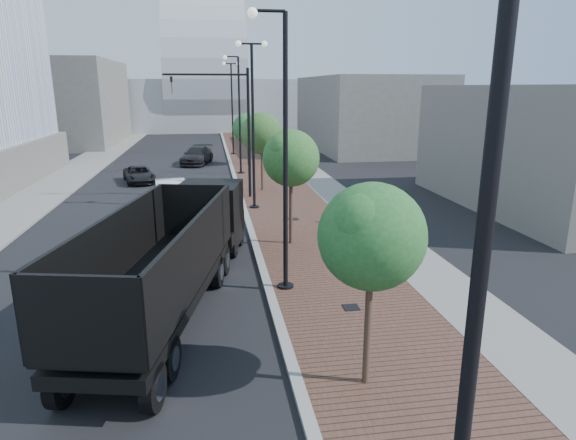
{
  "coord_description": "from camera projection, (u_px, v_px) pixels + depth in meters",
  "views": [
    {
      "loc": [
        -1.84,
        -5.99,
        6.91
      ],
      "look_at": [
        1.0,
        12.0,
        2.0
      ],
      "focal_mm": 30.95,
      "sensor_mm": 36.0,
      "label": 1
    }
  ],
  "objects": [
    {
      "name": "streetlight_3",
      "position": [
        238.0,
        120.0,
        39.16
      ],
      "size": [
        1.44,
        0.56,
        9.21
      ],
      "color": "black",
      "rests_on": "ground"
    },
    {
      "name": "streetlight_4",
      "position": [
        232.0,
        108.0,
        50.5
      ],
      "size": [
        1.72,
        0.56,
        9.28
      ],
      "color": "black",
      "rests_on": "ground"
    },
    {
      "name": "sidewalk",
      "position": [
        268.0,
        162.0,
        46.45
      ],
      "size": [
        7.0,
        140.0,
        0.12
      ],
      "primitive_type": "cube",
      "color": "#4C2D23",
      "rests_on": "ground"
    },
    {
      "name": "convention_center",
      "position": [
        206.0,
        92.0,
        87.0
      ],
      "size": [
        50.0,
        30.0,
        50.0
      ],
      "color": "#A3A6AD",
      "rests_on": "ground"
    },
    {
      "name": "dark_car_far",
      "position": [
        197.0,
        155.0,
        45.6
      ],
      "size": [
        3.32,
        5.73,
        1.56
      ],
      "primitive_type": "imported",
      "rotation": [
        0.0,
        0.0,
        -0.22
      ],
      "color": "black",
      "rests_on": "ground"
    },
    {
      "name": "traffic_mast",
      "position": [
        234.0,
        119.0,
        30.29
      ],
      "size": [
        5.09,
        0.2,
        8.0
      ],
      "color": "black",
      "rests_on": "ground"
    },
    {
      "name": "commercial_block_e",
      "position": [
        557.0,
        148.0,
        28.66
      ],
      "size": [
        10.0,
        16.0,
        7.0
      ],
      "primitive_type": "cube",
      "color": "slate",
      "rests_on": "ground"
    },
    {
      "name": "dump_truck",
      "position": [
        190.0,
        243.0,
        17.88
      ],
      "size": [
        5.35,
        13.56,
        3.43
      ],
      "rotation": [
        0.0,
        0.0,
        -0.22
      ],
      "color": "black",
      "rests_on": "ground"
    },
    {
      "name": "dark_car_mid",
      "position": [
        139.0,
        175.0,
        36.8
      ],
      "size": [
        2.96,
        4.62,
        1.18
      ],
      "primitive_type": "imported",
      "rotation": [
        0.0,
        0.0,
        0.25
      ],
      "color": "black",
      "rests_on": "ground"
    },
    {
      "name": "streetlight_0",
      "position": [
        476.0,
        314.0,
        4.72
      ],
      "size": [
        1.72,
        0.56,
        9.28
      ],
      "color": "black",
      "rests_on": "ground"
    },
    {
      "name": "commercial_block_ne",
      "position": [
        366.0,
        113.0,
        56.84
      ],
      "size": [
        12.0,
        22.0,
        8.0
      ],
      "primitive_type": "cube",
      "color": "#64615A",
      "rests_on": "ground"
    },
    {
      "name": "tree_0",
      "position": [
        373.0,
        237.0,
        10.91
      ],
      "size": [
        2.44,
        2.4,
        4.93
      ],
      "color": "#382619",
      "rests_on": "ground"
    },
    {
      "name": "curb",
      "position": [
        230.0,
        163.0,
        45.92
      ],
      "size": [
        0.3,
        140.0,
        0.14
      ],
      "primitive_type": "cube",
      "color": "gray",
      "rests_on": "ground"
    },
    {
      "name": "tree_2",
      "position": [
        262.0,
        133.0,
        32.79
      ],
      "size": [
        2.75,
        2.75,
        5.3
      ],
      "color": "#382619",
      "rests_on": "ground"
    },
    {
      "name": "streetlight_1",
      "position": [
        282.0,
        167.0,
        16.27
      ],
      "size": [
        1.44,
        0.56,
        9.21
      ],
      "color": "black",
      "rests_on": "ground"
    },
    {
      "name": "tree_1",
      "position": [
        292.0,
        158.0,
        21.35
      ],
      "size": [
        2.5,
        2.47,
        5.17
      ],
      "color": "#382619",
      "rests_on": "ground"
    },
    {
      "name": "utility_cover_1",
      "position": [
        351.0,
        307.0,
        15.75
      ],
      "size": [
        0.5,
        0.5,
        0.02
      ],
      "primitive_type": "cube",
      "color": "black",
      "rests_on": "sidewalk"
    },
    {
      "name": "pedestrian",
      "position": [
        351.0,
        210.0,
        25.31
      ],
      "size": [
        0.68,
        0.56,
        1.6
      ],
      "primitive_type": "imported",
      "rotation": [
        0.0,
        0.0,
        3.49
      ],
      "color": "black",
      "rests_on": "ground"
    },
    {
      "name": "west_sidewalk",
      "position": [
        83.0,
        166.0,
        43.97
      ],
      "size": [
        4.0,
        140.0,
        0.12
      ],
      "primitive_type": "cube",
      "color": "slate",
      "rests_on": "ground"
    },
    {
      "name": "streetlight_2",
      "position": [
        253.0,
        125.0,
        27.61
      ],
      "size": [
        1.72,
        0.56,
        9.28
      ],
      "color": "black",
      "rests_on": "ground"
    },
    {
      "name": "utility_cover_2",
      "position": [
        294.0,
        219.0,
        26.24
      ],
      "size": [
        0.5,
        0.5,
        0.02
      ],
      "primitive_type": "cube",
      "color": "black",
      "rests_on": "sidewalk"
    },
    {
      "name": "tree_3",
      "position": [
        248.0,
        128.0,
        44.4
      ],
      "size": [
        2.7,
        2.7,
        4.65
      ],
      "color": "#382619",
      "rests_on": "ground"
    },
    {
      "name": "white_sedan",
      "position": [
        171.0,
        194.0,
        29.17
      ],
      "size": [
        2.31,
        5.03,
        1.6
      ],
      "primitive_type": "imported",
      "rotation": [
        0.0,
        0.0,
        0.13
      ],
      "color": "silver",
      "rests_on": "ground"
    },
    {
      "name": "commercial_block_nw",
      "position": [
        58.0,
        103.0,
        60.71
      ],
      "size": [
        14.0,
        20.0,
        10.0
      ],
      "primitive_type": "cube",
      "color": "#605D57",
      "rests_on": "ground"
    },
    {
      "name": "concrete_strip",
      "position": [
        296.0,
        161.0,
        46.86
      ],
      "size": [
        2.4,
        140.0,
        0.13
      ],
      "primitive_type": "cube",
      "color": "slate",
      "rests_on": "ground"
    }
  ]
}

